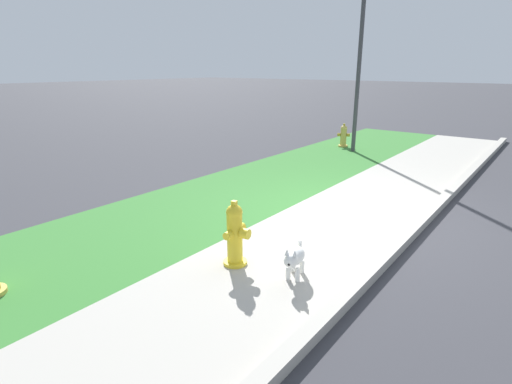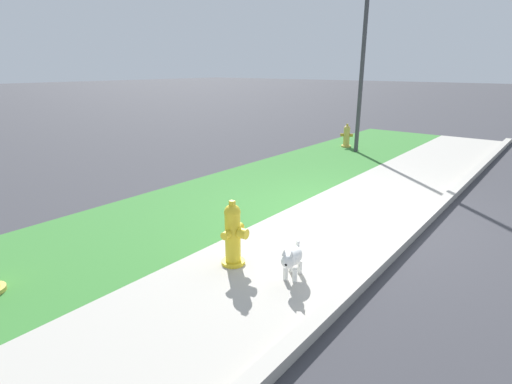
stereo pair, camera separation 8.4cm
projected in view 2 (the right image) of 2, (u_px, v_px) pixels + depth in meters
name	position (u px, v px, depth m)	size (l,w,h in m)	color
ground_plane	(348.00, 217.00, 6.20)	(120.00, 120.00, 0.00)	#38383D
sidewalk_pavement	(348.00, 217.00, 6.20)	(18.00, 1.87, 0.01)	#ADA89E
grass_verge	(240.00, 191.00, 7.51)	(18.00, 2.54, 0.01)	#387A33
street_curb	(415.00, 229.00, 5.58)	(18.00, 0.16, 0.12)	#ADA89E
fire_hydrant_by_grass_verge	(347.00, 136.00, 11.52)	(0.33, 0.36, 0.67)	gold
fire_hydrant_mid_block	(233.00, 234.00, 4.60)	(0.37, 0.34, 0.79)	yellow
small_white_dog	(292.00, 258.00, 4.32)	(0.46, 0.27, 0.42)	white
street_lamp	(366.00, 19.00, 9.97)	(0.32, 0.32, 5.20)	#3D3D42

